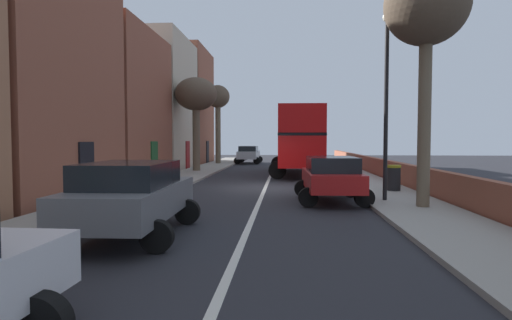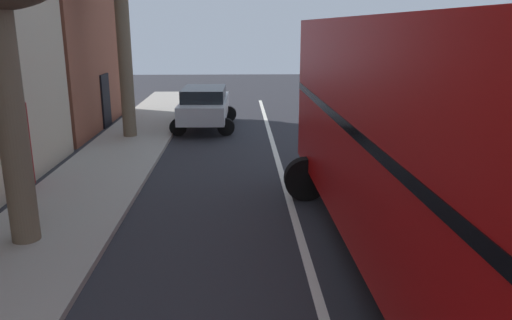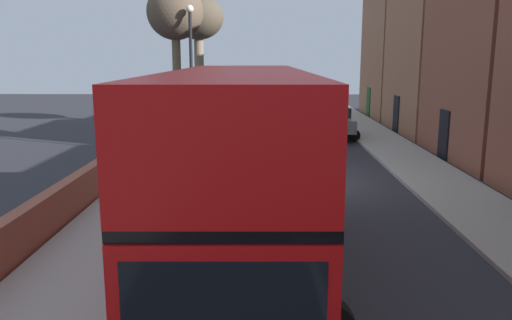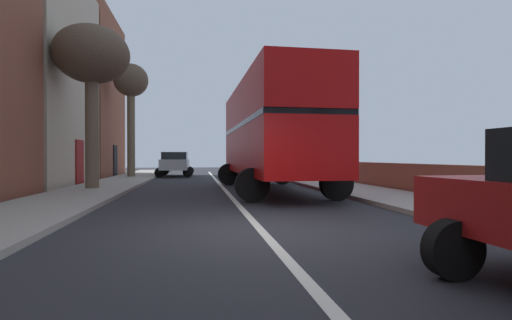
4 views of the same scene
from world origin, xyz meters
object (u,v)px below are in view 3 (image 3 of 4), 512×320
at_px(street_tree_right_3, 175,16).
at_px(litter_bin_right, 158,153).
at_px(parked_car_white_left_3, 319,108).
at_px(parked_car_grey_left_0, 332,120).
at_px(street_tree_right_1, 198,22).
at_px(lamppost_right, 191,69).
at_px(double_decker_bus, 239,156).
at_px(parked_car_red_right_2, 234,136).

bearing_deg(street_tree_right_3, litter_bin_right, 87.75).
bearing_deg(parked_car_white_left_3, parked_car_grey_left_0, 89.97).
xyz_separation_m(parked_car_white_left_3, street_tree_right_1, (7.62, 2.45, 5.41)).
height_order(parked_car_white_left_3, street_tree_right_1, street_tree_right_1).
distance_m(parked_car_white_left_3, street_tree_right_3, 14.04).
xyz_separation_m(lamppost_right, litter_bin_right, (1.00, 2.74, -3.17)).
bearing_deg(lamppost_right, street_tree_right_3, -57.52).
height_order(double_decker_bus, litter_bin_right, double_decker_bus).
relative_size(double_decker_bus, street_tree_right_1, 1.32).
height_order(double_decker_bus, parked_car_white_left_3, double_decker_bus).
bearing_deg(street_tree_right_1, parked_car_white_left_3, -162.15).
relative_size(double_decker_bus, parked_car_white_left_3, 2.27).
bearing_deg(parked_car_red_right_2, street_tree_right_1, -74.76).
xyz_separation_m(parked_car_grey_left_0, parked_car_white_left_3, (-0.00, -6.49, -0.04)).
xyz_separation_m(street_tree_right_1, street_tree_right_3, (0.02, 8.12, -0.23)).
xyz_separation_m(parked_car_red_right_2, lamppost_right, (1.80, -0.18, 2.90)).
height_order(parked_car_white_left_3, street_tree_right_3, street_tree_right_3).
height_order(parked_car_red_right_2, parked_car_white_left_3, parked_car_white_left_3).
relative_size(parked_car_red_right_2, parked_car_white_left_3, 0.88).
bearing_deg(parked_car_grey_left_0, street_tree_right_1, -27.93).
height_order(double_decker_bus, lamppost_right, lamppost_right).
relative_size(double_decker_bus, litter_bin_right, 9.93).
distance_m(parked_car_red_right_2, street_tree_right_3, 6.01).
height_order(parked_car_white_left_3, litter_bin_right, parked_car_white_left_3).
bearing_deg(double_decker_bus, parked_car_red_right_2, -86.17).
bearing_deg(parked_car_red_right_2, double_decker_bus, 93.83).
distance_m(parked_car_white_left_3, street_tree_right_1, 9.66).
xyz_separation_m(parked_car_grey_left_0, street_tree_right_1, (7.62, -4.04, 5.37)).
height_order(parked_car_red_right_2, street_tree_right_3, street_tree_right_3).
xyz_separation_m(parked_car_grey_left_0, parked_car_red_right_2, (5.00, 5.58, -0.05)).
relative_size(parked_car_grey_left_0, parked_car_white_left_3, 0.99).
height_order(double_decker_bus, street_tree_right_3, street_tree_right_3).
bearing_deg(litter_bin_right, parked_car_grey_left_0, -133.78).
relative_size(parked_car_white_left_3, litter_bin_right, 4.36).
relative_size(parked_car_white_left_3, street_tree_right_1, 0.58).
bearing_deg(double_decker_bus, street_tree_right_3, -75.69).
distance_m(double_decker_bus, lamppost_right, 12.53).
bearing_deg(parked_car_red_right_2, litter_bin_right, 42.45).
bearing_deg(double_decker_bus, lamppost_right, -77.94).
distance_m(parked_car_grey_left_0, litter_bin_right, 11.28).
height_order(parked_car_grey_left_0, litter_bin_right, parked_car_grey_left_0).
bearing_deg(litter_bin_right, double_decker_bus, 110.90).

